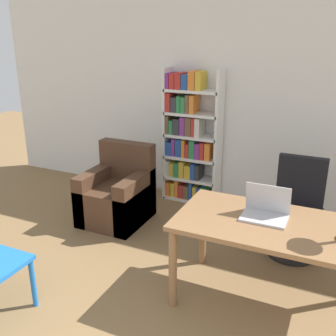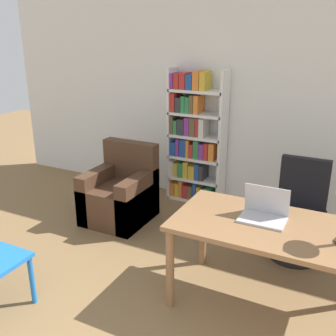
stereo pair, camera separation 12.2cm
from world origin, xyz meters
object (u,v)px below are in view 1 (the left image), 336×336
office_chair (296,211)px  armchair (117,196)px  bookshelf (189,141)px  laptop (265,211)px  desk (271,234)px

office_chair → armchair: bearing=-175.7°
bookshelf → laptop: bearing=-51.2°
bookshelf → office_chair: bearing=-27.3°
armchair → bookshelf: 1.20m
office_chair → armchair: (-2.05, -0.15, -0.14)m
laptop → office_chair: bearing=79.7°
armchair → bookshelf: bearing=59.7°
desk → laptop: bearing=134.3°
office_chair → armchair: office_chair is taller
laptop → armchair: 2.09m
desk → office_chair: 1.00m
armchair → bookshelf: bookshelf is taller
desk → office_chair: bearing=84.9°
armchair → office_chair: bearing=4.3°
laptop → armchair: (-1.89, 0.74, -0.51)m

